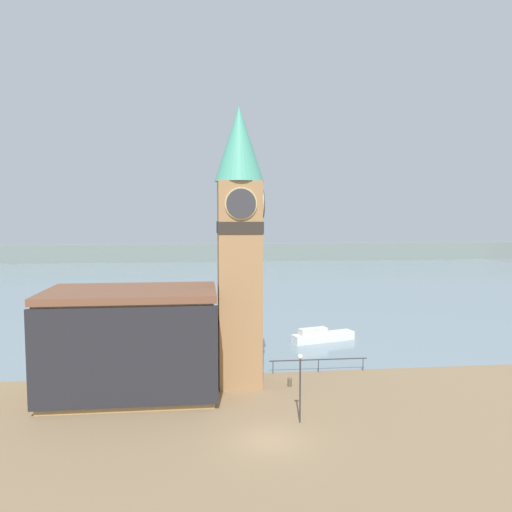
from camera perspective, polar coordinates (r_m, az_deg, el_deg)
name	(u,v)px	position (r m, az deg, el deg)	size (l,w,h in m)	color
ground_plane	(269,440)	(30.91, 1.48, -20.31)	(160.00, 160.00, 0.00)	#846B4C
water	(221,280)	(101.00, -4.04, -2.73)	(160.00, 120.00, 0.00)	gray
far_shoreline	(215,253)	(140.53, -4.68, 0.39)	(180.00, 3.00, 5.00)	slate
pier_railing	(318,361)	(42.73, 7.15, -11.82)	(8.26, 0.08, 1.09)	#333338
clock_tower	(239,239)	(37.83, -1.90, 1.95)	(3.72, 3.72, 21.15)	#9E754C
pier_building	(132,342)	(37.66, -14.02, -9.55)	(12.25, 7.47, 7.73)	#A88451
boat_near	(321,336)	(52.67, 7.48, -9.05)	(6.91, 3.32, 1.49)	silver
mooring_bollard_near	(290,381)	(39.36, 3.87, -14.10)	(0.34, 0.34, 0.71)	brown
lamp_post	(300,375)	(32.23, 5.07, -13.45)	(0.32, 0.32, 4.41)	#2D2D33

